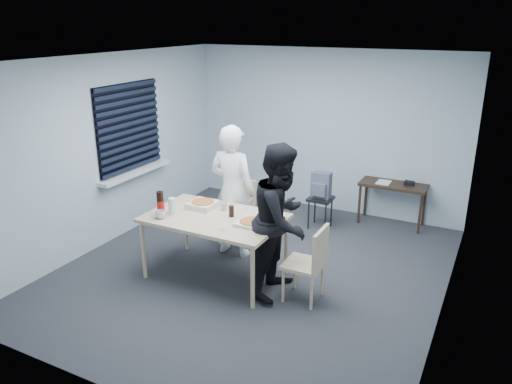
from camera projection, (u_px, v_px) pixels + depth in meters
The scene contains 19 objects.
room at pixel (131, 135), 7.16m from camera, with size 5.00×5.00×5.00m.
dining_table at pixel (215, 221), 5.97m from camera, with size 1.61×1.02×0.79m.
chair_far at pixel (239, 206), 7.04m from camera, with size 0.42×0.42×0.89m.
chair_right at pixel (311, 259), 5.49m from camera, with size 0.42×0.42×0.89m.
person_white at pixel (232, 191), 6.52m from camera, with size 0.65×0.42×1.77m, color white.
person_black at pixel (281, 220), 5.58m from camera, with size 0.86×0.47×1.77m, color black.
side_table at pixel (393, 189), 7.56m from camera, with size 0.99×0.44×0.66m.
stool at pixel (320, 204), 7.50m from camera, with size 0.35×0.35×0.48m.
backpack at pixel (321, 186), 7.39m from camera, with size 0.28×0.21×0.40m.
pizza_box_a at pixel (203, 204), 6.23m from camera, with size 0.32×0.32×0.08m.
pizza_box_b at pixel (252, 222), 5.73m from camera, with size 0.32×0.32×0.05m.
mug_a at pixel (161, 214), 5.89m from camera, with size 0.12×0.12×0.10m, color silver.
mug_b at pixel (224, 206), 6.15m from camera, with size 0.10×0.10×0.09m, color silver.
cola_glass at pixel (231, 211), 5.93m from camera, with size 0.06×0.06×0.14m, color black.
soda_bottle at pixel (160, 203), 5.98m from camera, with size 0.09×0.09×0.29m.
plastic_cups at pixel (172, 206), 6.00m from camera, with size 0.09×0.09×0.20m, color silver.
rubber_band at pixel (222, 230), 5.57m from camera, with size 0.06×0.06×0.00m, color red.
papers at pixel (384, 182), 7.59m from camera, with size 0.20×0.27×0.00m, color white.
black_box at pixel (409, 183), 7.47m from camera, with size 0.14×0.10×0.06m, color black.
Camera 1 is at (2.60, -5.03, 3.03)m, focal length 35.00 mm.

